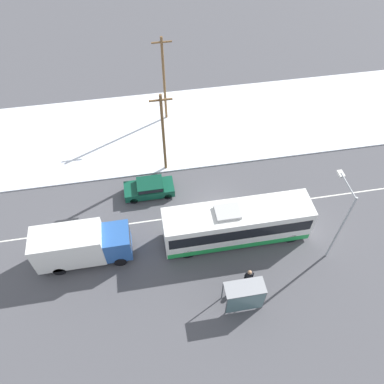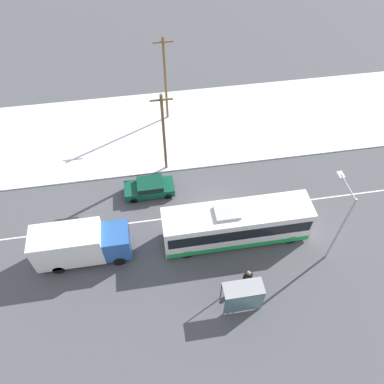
{
  "view_description": "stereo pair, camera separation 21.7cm",
  "coord_description": "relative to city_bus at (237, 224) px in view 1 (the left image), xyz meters",
  "views": [
    {
      "loc": [
        -5.09,
        -17.9,
        24.79
      ],
      "look_at": [
        -1.8,
        1.28,
        1.4
      ],
      "focal_mm": 35.0,
      "sensor_mm": 36.0,
      "label": 1
    },
    {
      "loc": [
        -4.88,
        -17.94,
        24.79
      ],
      "look_at": [
        -1.8,
        1.28,
        1.4
      ],
      "focal_mm": 35.0,
      "sensor_mm": 36.0,
      "label": 2
    }
  ],
  "objects": [
    {
      "name": "snow_lot",
      "position": [
        -0.95,
        13.67,
        -1.66
      ],
      "size": [
        80.0,
        11.85,
        0.12
      ],
      "color": "silver",
      "rests_on": "ground_plane"
    },
    {
      "name": "bus_shelter",
      "position": [
        -0.86,
        -5.64,
        -0.04
      ],
      "size": [
        2.66,
        1.2,
        2.4
      ],
      "color": "gray",
      "rests_on": "ground_plane"
    },
    {
      "name": "lane_marking_center",
      "position": [
        -0.95,
        2.62,
        -1.71
      ],
      "size": [
        60.0,
        0.12,
        0.0
      ],
      "color": "silver",
      "rests_on": "ground_plane"
    },
    {
      "name": "pedestrian_at_stop",
      "position": [
        -0.11,
        -4.05,
        -0.58
      ],
      "size": [
        0.66,
        0.3,
        1.84
      ],
      "color": "#23232D",
      "rests_on": "ground_plane"
    },
    {
      "name": "utility_pole_roadside",
      "position": [
        -4.41,
        8.22,
        2.48
      ],
      "size": [
        1.8,
        0.24,
        8.01
      ],
      "color": "brown",
      "rests_on": "ground_plane"
    },
    {
      "name": "streetlamp",
      "position": [
        6.38,
        -2.3,
        2.72
      ],
      "size": [
        0.36,
        2.58,
        6.96
      ],
      "color": "#9EA3A8",
      "rests_on": "ground_plane"
    },
    {
      "name": "utility_pole_snowlot",
      "position": [
        -3.45,
        15.31,
        2.86
      ],
      "size": [
        1.8,
        0.24,
        8.78
      ],
      "color": "brown",
      "rests_on": "ground_plane"
    },
    {
      "name": "sedan_car",
      "position": [
        -6.12,
        5.5,
        -0.95
      ],
      "size": [
        4.17,
        1.8,
        1.4
      ],
      "rotation": [
        0.0,
        0.0,
        3.14
      ],
      "color": "#0F4733",
      "rests_on": "ground_plane"
    },
    {
      "name": "city_bus",
      "position": [
        0.0,
        0.0,
        0.0
      ],
      "size": [
        11.04,
        2.57,
        3.52
      ],
      "color": "white",
      "rests_on": "ground_plane"
    },
    {
      "name": "box_truck",
      "position": [
        -11.53,
        0.05,
        0.08
      ],
      "size": [
        6.8,
        2.3,
        3.28
      ],
      "color": "silver",
      "rests_on": "ground_plane"
    },
    {
      "name": "ground_plane",
      "position": [
        -0.95,
        2.62,
        -1.72
      ],
      "size": [
        120.0,
        120.0,
        0.0
      ],
      "primitive_type": "plane",
      "color": "#4C4C51"
    }
  ]
}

